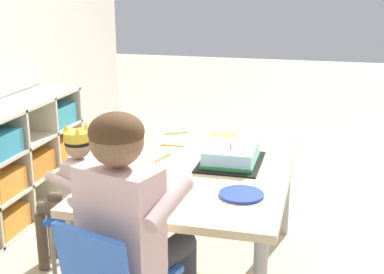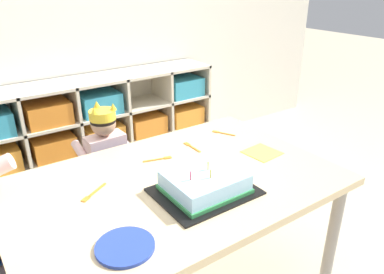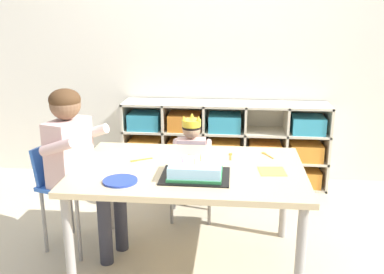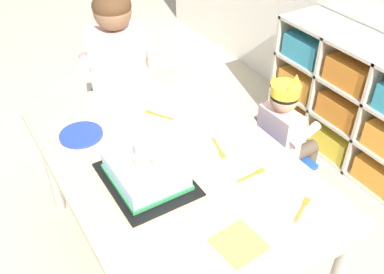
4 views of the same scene
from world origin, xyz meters
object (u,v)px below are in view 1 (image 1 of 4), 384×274
Objects in this scene: adult_helper_seated at (131,215)px; fork_at_table_front_edge at (162,185)px; activity_table at (200,176)px; child_with_crown at (73,181)px; fork_near_cake_tray at (164,157)px; fork_by_napkin at (174,133)px; birthday_cake_on_tray at (231,156)px; fork_scattered_mid_table at (170,145)px; paper_plate_stack at (241,195)px; classroom_chair_blue at (93,209)px.

adult_helper_seated reaches higher than fork_at_table_front_edge.
child_with_crown is (-0.05, 0.67, -0.08)m from activity_table.
child_with_crown is 0.90m from adult_helper_seated.
activity_table is 0.73m from adult_helper_seated.
fork_near_cake_tray is at bearing 77.48° from activity_table.
fork_by_napkin is (0.53, -0.40, 0.14)m from child_with_crown.
birthday_cake_on_tray is 0.42m from fork_scattered_mid_table.
adult_helper_seated is 8.25× the size of fork_at_table_front_edge.
fork_by_napkin is (0.82, 0.53, -0.00)m from paper_plate_stack.
fork_at_table_front_edge is (0.03, 0.36, -0.00)m from paper_plate_stack.
adult_helper_seated is 7.96× the size of fork_near_cake_tray.
paper_plate_stack reaches higher than fork_near_cake_tray.
fork_near_cake_tray is at bearing 49.53° from paper_plate_stack.
activity_table is 0.34m from fork_scattered_mid_table.
fork_at_table_front_edge is 1.01× the size of fork_scattered_mid_table.
activity_table is at bearing -47.81° from fork_scattered_mid_table.
activity_table is 10.05× the size of fork_near_cake_tray.
child_with_crown is (-0.00, 0.10, 0.14)m from classroom_chair_blue.
fork_at_table_front_edge and fork_near_cake_tray have the same top height.
adult_helper_seated is 0.51m from paper_plate_stack.
fork_by_napkin is at bearing 32.80° from paper_plate_stack.
activity_table is 1.69× the size of child_with_crown.
birthday_cake_on_tray is 0.44m from fork_at_table_front_edge.
birthday_cake_on_tray reaches higher than fork_near_cake_tray.
fork_near_cake_tray is at bearing 101.43° from classroom_chair_blue.
fork_by_napkin is at bearing 44.19° from birthday_cake_on_tray.
birthday_cake_on_tray reaches higher than classroom_chair_blue.
adult_helper_seated is 0.80m from birthday_cake_on_tray.
classroom_chair_blue is 0.93m from paper_plate_stack.
paper_plate_stack is at bearing 69.72° from child_with_crown.
child_with_crown is 0.75× the size of adult_helper_seated.
paper_plate_stack is at bearing -163.55° from birthday_cake_on_tray.
fork_near_cake_tray is at bearing -15.68° from fork_at_table_front_edge.
fork_by_napkin is at bearing 140.26° from child_with_crown.
fork_at_table_front_edge is (-0.79, -0.17, 0.00)m from fork_by_napkin.
paper_plate_stack reaches higher than classroom_chair_blue.
fork_near_cake_tray is at bearing 98.90° from child_with_crown.
adult_helper_seated is 0.40m from fork_at_table_front_edge.
fork_by_napkin is 0.44m from fork_near_cake_tray.
child_with_crown is at bearing 72.23° from paper_plate_stack.
fork_at_table_front_edge is at bearing -71.68° from adult_helper_seated.
birthday_cake_on_tray is at bearing -89.66° from adult_helper_seated.
fork_near_cake_tray is (-0.20, -0.03, 0.00)m from fork_scattered_mid_table.
fork_by_napkin is (1.19, 0.18, -0.03)m from adult_helper_seated.
child_with_crown reaches higher than fork_by_napkin.
paper_plate_stack is (-0.40, -0.12, -0.03)m from birthday_cake_on_tray.
fork_scattered_mid_table is at bearing 39.45° from paper_plate_stack.
adult_helper_seated is 1.20m from fork_by_napkin.
fork_scattered_mid_table reaches higher than activity_table.
adult_helper_seated is at bearing 22.97° from fork_near_cake_tray.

